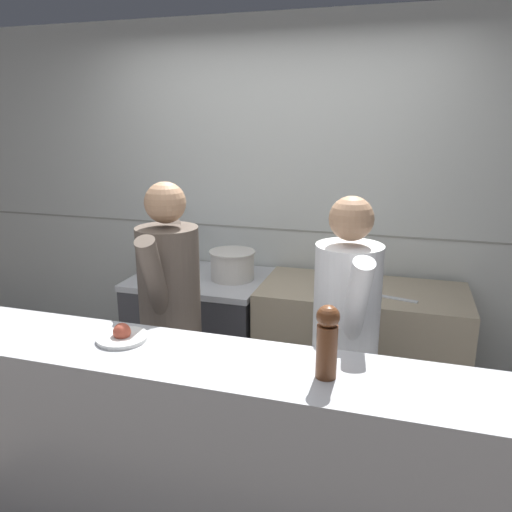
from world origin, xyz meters
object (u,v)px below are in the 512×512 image
at_px(chefs_knife, 381,295).
at_px(plated_dish_main, 122,336).
at_px(pepper_mill, 327,340).
at_px(chef_head_cook, 171,314).
at_px(stock_pot, 168,258).
at_px(sauce_pot, 232,264).
at_px(chef_sous, 345,338).
at_px(oven_range, 202,333).
at_px(mixing_bowl_steel, 353,283).

relative_size(chefs_knife, plated_dish_main, 1.66).
height_order(pepper_mill, chef_head_cook, chef_head_cook).
height_order(stock_pot, pepper_mill, pepper_mill).
bearing_deg(pepper_mill, sauce_pot, 121.59).
distance_m(stock_pot, chefs_knife, 1.51).
distance_m(stock_pot, plated_dish_main, 1.43).
distance_m(sauce_pot, chef_sous, 1.16).
bearing_deg(plated_dish_main, oven_range, 98.28).
height_order(chefs_knife, chef_head_cook, chef_head_cook).
height_order(mixing_bowl_steel, chef_head_cook, chef_head_cook).
xyz_separation_m(plated_dish_main, chef_sous, (0.91, 0.54, -0.13)).
bearing_deg(mixing_bowl_steel, sauce_pot, 176.91).
distance_m(pepper_mill, chef_head_cook, 1.14).
xyz_separation_m(chefs_knife, chef_head_cook, (-1.08, -0.67, 0.01)).
relative_size(chefs_knife, chef_sous, 0.23).
height_order(chefs_knife, chef_sous, chef_sous).
distance_m(oven_range, mixing_bowl_steel, 1.17).
distance_m(chefs_knife, chef_head_cook, 1.26).
height_order(plated_dish_main, chef_head_cook, chef_head_cook).
height_order(stock_pot, chef_sous, chef_sous).
bearing_deg(mixing_bowl_steel, plated_dish_main, -124.17).
bearing_deg(chefs_knife, pepper_mill, -96.33).
distance_m(chefs_knife, pepper_mill, 1.30).
bearing_deg(pepper_mill, stock_pot, 133.63).
xyz_separation_m(pepper_mill, chef_sous, (0.00, 0.61, -0.26)).
distance_m(oven_range, chefs_knife, 1.32).
distance_m(stock_pot, sauce_pot, 0.50).
distance_m(sauce_pot, pepper_mill, 1.64).
distance_m(mixing_bowl_steel, plated_dish_main, 1.55).
height_order(oven_range, stock_pot, stock_pot).
height_order(pepper_mill, chef_sous, chef_sous).
bearing_deg(stock_pot, sauce_pot, -3.75).
height_order(plated_dish_main, pepper_mill, pepper_mill).
bearing_deg(plated_dish_main, stock_pot, 108.58).
bearing_deg(oven_range, sauce_pot, 3.44).
bearing_deg(stock_pot, mixing_bowl_steel, -3.34).
bearing_deg(chef_head_cook, plated_dish_main, -93.84).
height_order(sauce_pot, chef_head_cook, chef_head_cook).
height_order(chefs_knife, pepper_mill, pepper_mill).
xyz_separation_m(plated_dish_main, pepper_mill, (0.90, -0.07, 0.13)).
distance_m(chefs_knife, plated_dish_main, 1.59).
xyz_separation_m(oven_range, chef_head_cook, (0.16, -0.77, 0.47)).
relative_size(plated_dish_main, chef_head_cook, 0.14).
bearing_deg(chef_sous, chefs_knife, 60.83).
height_order(oven_range, mixing_bowl_steel, mixing_bowl_steel).
bearing_deg(plated_dish_main, chef_sous, 31.03).
xyz_separation_m(chefs_knife, pepper_mill, (-0.14, -1.27, 0.25)).
xyz_separation_m(chefs_knife, chef_sous, (-0.14, -0.66, -0.01)).
bearing_deg(pepper_mill, chef_sous, 89.54).
bearing_deg(chef_head_cook, sauce_pot, 76.64).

